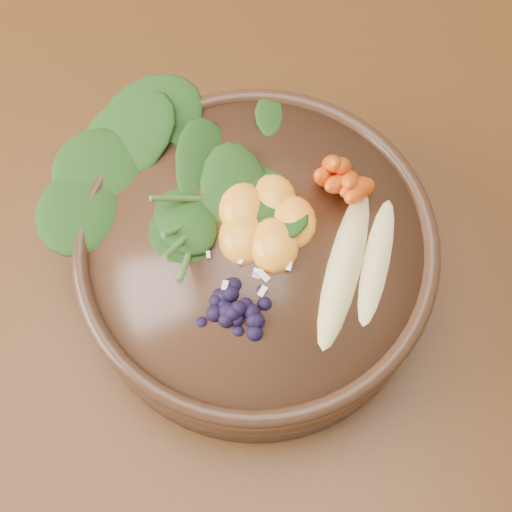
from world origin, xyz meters
TOP-DOWN VIEW (x-y plane):
  - ground at (0.00, 0.00)m, footprint 4.00×4.00m
  - dining_table at (0.00, 0.00)m, footprint 1.60×0.90m
  - stoneware_bowl at (0.20, -0.16)m, footprint 0.37×0.37m
  - kale_heap at (0.17, -0.08)m, footprint 0.24×0.22m
  - carrot_cluster at (0.27, -0.09)m, footprint 0.08×0.08m
  - banana_halves at (0.28, -0.18)m, footprint 0.09×0.16m
  - mandarin_cluster at (0.20, -0.14)m, footprint 0.11×0.11m
  - blueberry_pile at (0.18, -0.22)m, footprint 0.16×0.14m
  - coconut_flakes at (0.19, -0.18)m, footprint 0.11×0.09m

SIDE VIEW (x-z plane):
  - ground at x=0.00m, z-range 0.00..0.00m
  - dining_table at x=0.00m, z-range 0.28..1.03m
  - stoneware_bowl at x=0.20m, z-range 0.75..0.83m
  - coconut_flakes at x=0.19m, z-range 0.83..0.84m
  - banana_halves at x=0.28m, z-range 0.83..0.86m
  - mandarin_cluster at x=0.20m, z-range 0.83..0.86m
  - blueberry_pile at x=0.18m, z-range 0.83..0.87m
  - kale_heap at x=0.17m, z-range 0.83..0.88m
  - carrot_cluster at x=0.27m, z-range 0.83..0.91m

